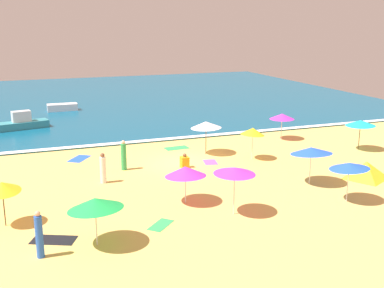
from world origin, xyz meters
TOP-DOWN VIEW (x-y plane):
  - ground_plane at (0.00, 0.00)m, footprint 60.00×60.00m
  - ocean_water at (0.00, 28.00)m, footprint 60.00×44.00m
  - wave_breaker_foam at (0.00, 6.30)m, footprint 57.00×0.70m
  - beach_umbrella_0 at (-2.09, -6.37)m, footprint 2.45×2.47m
  - beach_umbrella_1 at (4.61, -0.60)m, footprint 1.69×1.66m
  - beach_umbrella_2 at (2.28, 1.64)m, footprint 2.78×2.78m
  - beach_umbrella_3 at (-10.43, -6.18)m, footprint 1.85×1.88m
  - beach_umbrella_4 at (-6.99, -9.49)m, footprint 3.06×3.07m
  - beach_umbrella_5 at (12.67, -1.13)m, footprint 2.17×2.16m
  - beach_umbrella_6 at (5.48, -9.05)m, footprint 2.76×2.75m
  - beach_umbrella_7 at (9.24, 3.52)m, footprint 2.28×2.27m
  - beach_umbrella_8 at (-0.49, -8.54)m, footprint 2.73×2.73m
  - beach_umbrella_9 at (5.30, -6.10)m, footprint 2.67×2.69m
  - beach_tent at (8.81, -6.47)m, footprint 2.53×2.50m
  - beachgoer_0 at (-5.32, -1.92)m, footprint 0.46×0.46m
  - beachgoer_2 at (-0.13, -0.81)m, footprint 0.48×0.48m
  - beachgoer_4 at (-3.71, 0.07)m, footprint 0.46×0.46m
  - beachgoer_5 at (-9.18, -9.79)m, footprint 0.40×0.40m
  - beach_towel_0 at (1.79, -0.30)m, footprint 1.04×1.36m
  - beach_towel_1 at (-5.93, 3.46)m, footprint 1.77×1.98m
  - beach_towel_2 at (0.92, 3.80)m, footprint 1.78×1.11m
  - beach_towel_3 at (-4.03, -8.55)m, footprint 1.46×1.46m
  - beach_towel_4 at (-8.59, -8.44)m, footprint 2.02×1.59m
  - small_boat_0 at (-9.13, 13.94)m, footprint 4.38×2.12m
  - small_boat_1 at (-5.11, 21.37)m, footprint 2.92×1.28m

SIDE VIEW (x-z plane):
  - ground_plane at x=0.00m, z-range 0.00..0.00m
  - beach_towel_0 at x=1.79m, z-range 0.00..0.01m
  - beach_towel_1 at x=-5.93m, z-range 0.00..0.01m
  - beach_towel_2 at x=0.92m, z-range 0.00..0.01m
  - beach_towel_3 at x=-4.03m, z-range 0.00..0.01m
  - beach_towel_4 at x=-8.59m, z-range 0.00..0.01m
  - ocean_water at x=0.00m, z-range 0.00..0.10m
  - wave_breaker_foam at x=0.00m, z-range 0.10..0.11m
  - beachgoer_2 at x=-0.13m, z-range -0.08..0.84m
  - small_boat_1 at x=-5.11m, z-range 0.10..0.78m
  - beach_tent at x=8.81m, z-range 0.00..1.02m
  - small_boat_0 at x=-9.13m, z-range -0.17..1.32m
  - beachgoer_0 at x=-5.32m, z-range -0.05..1.67m
  - beachgoer_4 at x=-3.71m, z-range -0.05..1.78m
  - beachgoer_5 at x=-9.18m, z-range -0.04..1.85m
  - beach_umbrella_0 at x=-2.09m, z-range 0.66..2.58m
  - beach_umbrella_4 at x=-6.99m, z-range 0.72..2.81m
  - beach_umbrella_7 at x=9.24m, z-range 0.78..2.77m
  - beach_umbrella_3 at x=-10.43m, z-range 0.74..2.84m
  - beach_umbrella_6 at x=5.48m, z-range 0.81..2.90m
  - beach_umbrella_1 at x=4.61m, z-range 0.79..2.93m
  - beach_umbrella_9 at x=5.30m, z-range 0.80..3.00m
  - beach_umbrella_5 at x=12.67m, z-range 0.85..3.00m
  - beach_umbrella_2 at x=2.28m, z-range 0.88..3.16m
  - beach_umbrella_8 at x=-0.49m, z-range 0.97..3.27m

